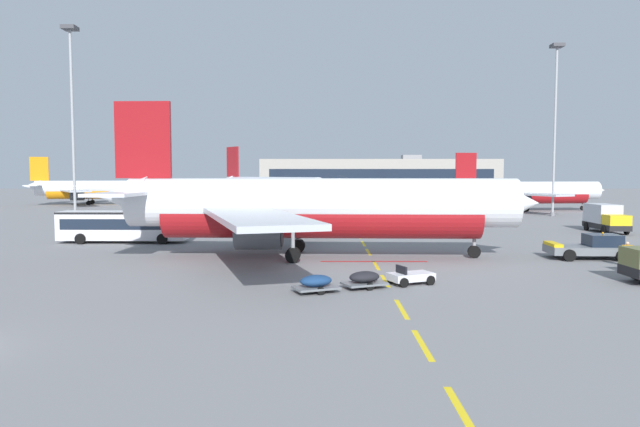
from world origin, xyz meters
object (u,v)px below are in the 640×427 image
object	(u,v)px
airliner_far_center	(96,189)
airliner_far_right	(268,189)
apron_shuttle_bus	(124,224)
baggage_train	(365,279)
catering_truck	(605,218)
apron_light_mast_near	(72,102)
pushback_tug	(591,247)
apron_light_mast_far	(555,111)
airliner_foreground	(314,207)
airliner_mid_left	(527,192)
ground_crew_worker	(627,252)

from	to	relation	value
airliner_far_center	airliner_far_right	size ratio (longest dim) A/B	0.94
apron_shuttle_bus	baggage_train	world-z (taller)	apron_shuttle_bus
catering_truck	apron_light_mast_near	size ratio (longest dim) A/B	0.27
pushback_tug	apron_light_mast_far	size ratio (longest dim) A/B	0.23
airliner_far_right	apron_shuttle_bus	size ratio (longest dim) A/B	2.55
airliner_foreground	catering_truck	xyz separation A→B (m)	(32.52, 19.47, -2.30)
airliner_foreground	baggage_train	distance (m)	12.98
pushback_tug	airliner_mid_left	size ratio (longest dim) A/B	0.21
airliner_foreground	apron_shuttle_bus	world-z (taller)	airliner_foreground
airliner_foreground	airliner_far_center	distance (m)	91.85
airliner_mid_left	apron_light_mast_near	distance (m)	75.43
airliner_foreground	airliner_far_right	xyz separation A→B (m)	(-9.20, 57.14, -0.09)
airliner_far_center	airliner_far_right	distance (m)	44.49
pushback_tug	airliner_far_center	distance (m)	105.30
airliner_mid_left	airliner_far_right	distance (m)	46.44
pushback_tug	apron_light_mast_far	distance (m)	49.91
catering_truck	apron_light_mast_near	distance (m)	67.32
airliner_far_right	apron_light_mast_far	size ratio (longest dim) A/B	1.16
baggage_train	apron_light_mast_far	xyz separation A→B (m)	(33.53, 56.37, 15.82)
airliner_far_center	airliner_mid_left	bearing A→B (deg)	-13.68
airliner_far_center	apron_light_mast_far	size ratio (longest dim) A/B	1.09
catering_truck	airliner_mid_left	bearing A→B (deg)	82.85
airliner_far_right	apron_light_mast_near	distance (m)	37.08
airliner_far_right	baggage_train	distance (m)	70.43
airliner_foreground	airliner_mid_left	size ratio (longest dim) A/B	1.18
airliner_foreground	pushback_tug	distance (m)	21.64
airliner_mid_left	apron_light_mast_near	bearing A→B (deg)	-159.21
baggage_train	catering_truck	bearing A→B (deg)	47.06
apron_shuttle_bus	ground_crew_worker	xyz separation A→B (m)	(40.49, -13.99, -0.73)
airliner_mid_left	catering_truck	bearing A→B (deg)	-97.15
airliner_foreground	ground_crew_worker	distance (m)	22.80
ground_crew_worker	apron_light_mast_far	world-z (taller)	apron_light_mast_far
pushback_tug	apron_light_mast_far	bearing A→B (deg)	71.26
baggage_train	ground_crew_worker	xyz separation A→B (m)	(19.05, 7.68, 0.50)
apron_shuttle_bus	baggage_train	distance (m)	30.51
apron_shuttle_bus	catering_truck	bearing A→B (deg)	11.05
airliner_foreground	pushback_tug	bearing A→B (deg)	-1.90
catering_truck	apron_light_mast_far	world-z (taller)	apron_light_mast_far
ground_crew_worker	airliner_foreground	bearing A→B (deg)	168.64
airliner_mid_left	airliner_far_right	xyz separation A→B (m)	(-46.44, -0.02, 0.52)
airliner_far_center	airliner_far_right	world-z (taller)	airliner_far_right
airliner_foreground	airliner_mid_left	bearing A→B (deg)	56.91
catering_truck	ground_crew_worker	world-z (taller)	catering_truck
airliner_far_center	baggage_train	xyz separation A→B (m)	(51.60, -90.14, -2.78)
catering_truck	ground_crew_worker	bearing A→B (deg)	-113.40
airliner_foreground	baggage_train	bearing A→B (deg)	-75.57
catering_truck	ground_crew_worker	xyz separation A→B (m)	(-10.35, -23.92, -0.62)
airliner_far_right	catering_truck	bearing A→B (deg)	-42.08
airliner_foreground	airliner_mid_left	distance (m)	68.22
pushback_tug	apron_light_mast_far	xyz separation A→B (m)	(15.25, 44.95, 15.44)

